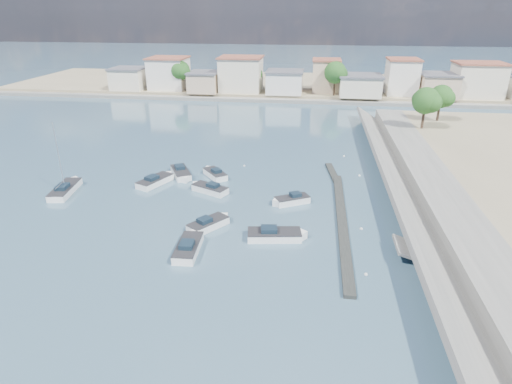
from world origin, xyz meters
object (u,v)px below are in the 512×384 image
Objects in this scene: motorboat_c at (209,189)px; motorboat_g at (181,173)px; motorboat_f at (214,174)px; motorboat_e at (157,181)px; motorboat_h at (277,235)px; sailboat at (66,189)px; motorboat_d at (290,201)px; motorboat_a at (189,247)px; motorboat_b at (210,224)px.

motorboat_c and motorboat_g have the same top height.
motorboat_c is 5.18m from motorboat_f.
motorboat_g is at bearing 50.85° from motorboat_e.
sailboat reaches higher than motorboat_h.
motorboat_d is at bearing -34.33° from motorboat_f.
motorboat_a is at bearing -157.76° from motorboat_h.
motorboat_e is at bearing -153.39° from motorboat_f.
motorboat_a is 19.45m from motorboat_g.
sailboat is (-10.08, -4.12, 0.03)m from motorboat_e.
motorboat_f is (-1.88, 18.89, -0.00)m from motorboat_a.
motorboat_h is (16.69, -12.20, 0.00)m from motorboat_e.
motorboat_c is 0.89× the size of motorboat_e.
motorboat_d is 17.89m from motorboat_e.
sailboat reaches higher than motorboat_e.
motorboat_b and motorboat_g have the same top height.
motorboat_e and motorboat_f have the same top height.
motorboat_d is (7.88, 6.89, -0.00)m from motorboat_b.
motorboat_b is 15.45m from motorboat_g.
sailboat reaches higher than motorboat_c.
motorboat_d is at bearing 0.59° from sailboat.
motorboat_a is 1.30× the size of motorboat_d.
motorboat_c is at bearing -85.02° from motorboat_f.
motorboat_d is at bearing 53.01° from motorboat_a.
sailboat is (-27.56, -0.28, 0.03)m from motorboat_d.
motorboat_a is at bearing -84.04° from motorboat_c.
motorboat_e is 20.67m from motorboat_h.
motorboat_a is at bearing -71.02° from motorboat_g.
motorboat_b is at bearing -138.83° from motorboat_d.
motorboat_f is (-2.76, 14.16, 0.00)m from motorboat_b.
motorboat_a and motorboat_e have the same top height.
motorboat_f is (-10.64, 7.26, 0.00)m from motorboat_d.
motorboat_g is (-4.89, 4.67, 0.00)m from motorboat_c.
motorboat_b is 0.82× the size of motorboat_e.
motorboat_h is at bearing -95.33° from motorboat_d.
motorboat_d is 0.77× the size of motorboat_e.
motorboat_a is 0.94× the size of motorboat_h.
motorboat_h is (7.10, -1.47, 0.00)m from motorboat_b.
motorboat_d is 27.56m from sailboat.
motorboat_b is 20.76m from sailboat.
motorboat_b and motorboat_d have the same top height.
motorboat_b is at bearing -48.21° from motorboat_e.
motorboat_g is 20.82m from motorboat_h.
motorboat_e is 0.94× the size of motorboat_h.
motorboat_g is at bearing 108.98° from motorboat_a.
motorboat_h is (-0.78, -8.36, 0.00)m from motorboat_d.
motorboat_e is at bearing -129.15° from motorboat_g.
motorboat_f is 0.49× the size of sailboat.
motorboat_e is 3.79m from motorboat_g.
motorboat_f is (-0.45, 5.16, -0.00)m from motorboat_c.
motorboat_a is 8.62m from motorboat_h.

